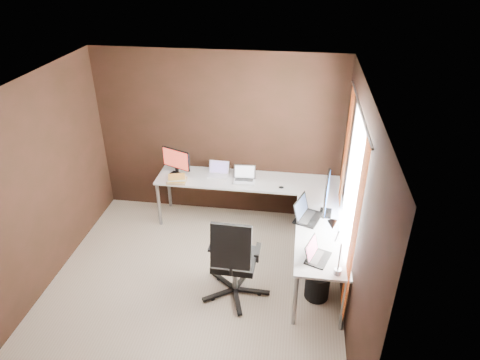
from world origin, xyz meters
name	(u,v)px	position (x,y,z in m)	size (l,w,h in m)	color
room	(220,199)	(0.34, 0.07, 1.28)	(3.60, 3.60, 2.50)	#BEAD93
desk	(270,201)	(0.84, 1.04, 0.68)	(2.65, 2.25, 0.73)	white
drawer_pedestal	(312,223)	(1.43, 1.15, 0.30)	(0.42, 0.50, 0.60)	white
monitor_left	(176,161)	(-0.58, 1.51, 0.96)	(0.44, 0.22, 0.41)	black
monitor_right	(326,194)	(1.55, 0.77, 1.01)	(0.17, 0.60, 0.49)	black
laptop_white	(219,172)	(0.03, 1.58, 0.77)	(0.30, 0.22, 0.20)	white
laptop_silver	(244,177)	(0.43, 1.47, 0.78)	(0.32, 0.23, 0.21)	silver
laptop_black_big	(306,214)	(1.31, 0.64, 0.79)	(0.40, 0.46, 0.26)	black
laptop_black_small	(316,254)	(1.43, -0.13, 0.78)	(0.32, 0.37, 0.21)	black
book_stack	(177,179)	(-0.52, 1.30, 0.77)	(0.30, 0.25, 0.09)	tan
mouse_left	(178,179)	(-0.53, 1.35, 0.74)	(0.07, 0.05, 0.03)	black
mouse_corner	(281,187)	(0.97, 1.32, 0.74)	(0.08, 0.05, 0.03)	black
desk_lamp	(334,240)	(1.58, -0.29, 1.11)	(0.19, 0.22, 0.60)	slate
office_chair	(234,273)	(0.52, -0.05, 0.33)	(0.64, 0.64, 1.14)	black
wastebasket	(317,285)	(1.50, 0.06, 0.17)	(0.29, 0.29, 0.34)	black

